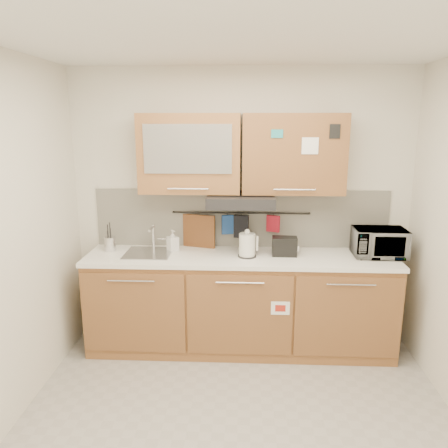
# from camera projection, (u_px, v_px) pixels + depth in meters

# --- Properties ---
(floor) EXTENTS (3.20, 3.20, 0.00)m
(floor) POSITION_uv_depth(u_px,v_px,m) (237.00, 433.00, 3.04)
(floor) COLOR #9E9993
(floor) RESTS_ON ground
(ceiling) EXTENTS (3.20, 3.20, 0.00)m
(ceiling) POSITION_uv_depth(u_px,v_px,m) (241.00, 32.00, 2.43)
(ceiling) COLOR white
(ceiling) RESTS_ON wall_back
(wall_back) EXTENTS (3.20, 0.00, 3.20)m
(wall_back) POSITION_uv_depth(u_px,v_px,m) (241.00, 208.00, 4.19)
(wall_back) COLOR silver
(wall_back) RESTS_ON ground
(base_cabinet) EXTENTS (2.80, 0.64, 0.88)m
(base_cabinet) POSITION_uv_depth(u_px,v_px,m) (240.00, 307.00, 4.10)
(base_cabinet) COLOR #9E5F38
(base_cabinet) RESTS_ON floor
(countertop) EXTENTS (2.82, 0.62, 0.04)m
(countertop) POSITION_uv_depth(u_px,v_px,m) (240.00, 257.00, 3.98)
(countertop) COLOR white
(countertop) RESTS_ON base_cabinet
(backsplash) EXTENTS (2.80, 0.02, 0.56)m
(backsplash) POSITION_uv_depth(u_px,v_px,m) (241.00, 218.00, 4.20)
(backsplash) COLOR silver
(backsplash) RESTS_ON countertop
(upper_cabinets) EXTENTS (1.82, 0.37, 0.70)m
(upper_cabinets) POSITION_uv_depth(u_px,v_px,m) (241.00, 153.00, 3.89)
(upper_cabinets) COLOR #9E5F38
(upper_cabinets) RESTS_ON wall_back
(range_hood) EXTENTS (0.60, 0.46, 0.10)m
(range_hood) POSITION_uv_depth(u_px,v_px,m) (241.00, 200.00, 3.92)
(range_hood) COLOR black
(range_hood) RESTS_ON upper_cabinets
(sink) EXTENTS (0.42, 0.40, 0.26)m
(sink) POSITION_uv_depth(u_px,v_px,m) (149.00, 253.00, 4.03)
(sink) COLOR silver
(sink) RESTS_ON countertop
(utensil_rail) EXTENTS (1.30, 0.02, 0.02)m
(utensil_rail) POSITION_uv_depth(u_px,v_px,m) (241.00, 213.00, 4.15)
(utensil_rail) COLOR black
(utensil_rail) RESTS_ON backsplash
(utensil_crock) EXTENTS (0.12, 0.12, 0.27)m
(utensil_crock) POSITION_uv_depth(u_px,v_px,m) (110.00, 244.00, 4.10)
(utensil_crock) COLOR silver
(utensil_crock) RESTS_ON countertop
(kettle) EXTENTS (0.19, 0.19, 0.26)m
(kettle) POSITION_uv_depth(u_px,v_px,m) (247.00, 246.00, 3.92)
(kettle) COLOR silver
(kettle) RESTS_ON countertop
(toaster) EXTENTS (0.23, 0.14, 0.17)m
(toaster) POSITION_uv_depth(u_px,v_px,m) (285.00, 246.00, 3.96)
(toaster) COLOR black
(toaster) RESTS_ON countertop
(microwave) EXTENTS (0.46, 0.31, 0.25)m
(microwave) POSITION_uv_depth(u_px,v_px,m) (379.00, 243.00, 3.93)
(microwave) COLOR #999999
(microwave) RESTS_ON countertop
(soap_bottle) EXTENTS (0.13, 0.13, 0.20)m
(soap_bottle) POSITION_uv_depth(u_px,v_px,m) (173.00, 240.00, 4.09)
(soap_bottle) COLOR #999999
(soap_bottle) RESTS_ON countertop
(cutting_board) EXTENTS (0.32, 0.11, 0.40)m
(cutting_board) POSITION_uv_depth(u_px,v_px,m) (199.00, 235.00, 4.21)
(cutting_board) COLOR brown
(cutting_board) RESTS_ON utensil_rail
(oven_mitt) EXTENTS (0.11, 0.06, 0.18)m
(oven_mitt) POSITION_uv_depth(u_px,v_px,m) (228.00, 225.00, 4.17)
(oven_mitt) COLOR navy
(oven_mitt) RESTS_ON utensil_rail
(dark_pouch) EXTENTS (0.15, 0.07, 0.22)m
(dark_pouch) POSITION_uv_depth(u_px,v_px,m) (241.00, 227.00, 4.17)
(dark_pouch) COLOR black
(dark_pouch) RESTS_ON utensil_rail
(pot_holder) EXTENTS (0.13, 0.06, 0.16)m
(pot_holder) POSITION_uv_depth(u_px,v_px,m) (273.00, 224.00, 4.14)
(pot_holder) COLOR #AA1628
(pot_holder) RESTS_ON utensil_rail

